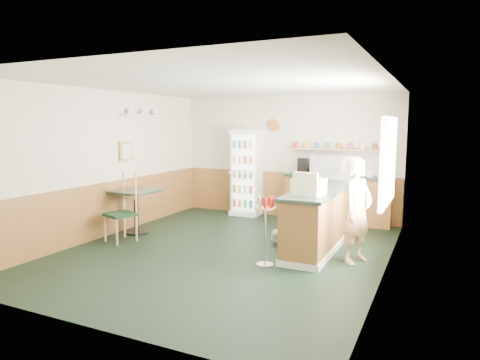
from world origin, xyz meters
The scene contains 13 objects.
ground centered at (0.00, 0.00, 0.00)m, with size 6.00×6.00×0.00m, color black.
room_envelope centered at (-0.23, 0.73, 1.52)m, with size 5.04×6.02×2.72m.
service_counter centered at (1.35, 1.07, 0.46)m, with size 0.68×3.01×1.01m.
back_counter centered at (1.19, 2.80, 0.55)m, with size 2.24×0.42×1.69m.
drinks_fridge centered at (-0.87, 2.74, 0.98)m, with size 0.65×0.54×1.96m.
display_case centered at (1.35, 1.84, 1.25)m, with size 0.85×0.44×0.48m.
cash_register centered at (1.35, 0.13, 1.13)m, with size 0.43×0.45×0.25m, color beige.
shopkeeper centered at (2.05, 0.32, 0.79)m, with size 0.53×0.38×1.58m, color tan.
condiment_stand centered at (0.86, -0.41, 0.67)m, with size 0.33×0.33×1.02m.
newspaper_rack centered at (0.99, 1.13, 0.57)m, with size 0.09×0.42×0.67m.
cafe_table centered at (-2.05, 0.26, 0.59)m, with size 0.81×0.81×0.84m.
cafe_chair centered at (-1.95, -0.20, 0.64)m, with size 0.57×0.58×1.22m.
dog_doorstop centered at (0.65, 0.70, 0.14)m, with size 0.24×0.31×0.29m.
Camera 1 is at (3.14, -6.10, 2.07)m, focal length 32.00 mm.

